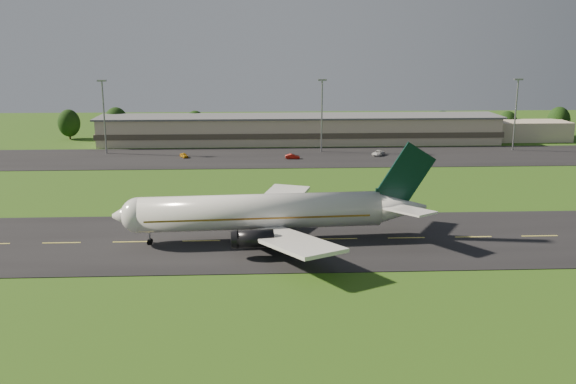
{
  "coord_description": "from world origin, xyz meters",
  "views": [
    {
      "loc": [
        -12.77,
        -97.94,
        31.84
      ],
      "look_at": [
        -7.8,
        8.0,
        6.0
      ],
      "focal_mm": 40.0,
      "sensor_mm": 36.0,
      "label": 1
    }
  ],
  "objects_px": {
    "terminal": "(321,130)",
    "service_vehicle_d": "(421,155)",
    "service_vehicle_a": "(184,155)",
    "service_vehicle_c": "(378,153)",
    "airliner": "(266,212)",
    "service_vehicle_b": "(292,156)",
    "light_mast_west": "(104,108)",
    "light_mast_centre": "(322,107)",
    "light_mast_east": "(516,106)"
  },
  "relations": [
    {
      "from": "service_vehicle_a",
      "to": "service_vehicle_d",
      "type": "xyz_separation_m",
      "value": [
        63.77,
        -2.36,
        0.1
      ]
    },
    {
      "from": "terminal",
      "to": "service_vehicle_a",
      "type": "relative_size",
      "value": 41.92
    },
    {
      "from": "service_vehicle_c",
      "to": "light_mast_east",
      "type": "bearing_deg",
      "value": 42.06
    },
    {
      "from": "terminal",
      "to": "service_vehicle_d",
      "type": "bearing_deg",
      "value": -46.39
    },
    {
      "from": "service_vehicle_b",
      "to": "service_vehicle_a",
      "type": "bearing_deg",
      "value": 85.39
    },
    {
      "from": "service_vehicle_d",
      "to": "terminal",
      "type": "bearing_deg",
      "value": 73.52
    },
    {
      "from": "terminal",
      "to": "light_mast_centre",
      "type": "relative_size",
      "value": 7.13
    },
    {
      "from": "airliner",
      "to": "light_mast_centre",
      "type": "height_order",
      "value": "light_mast_centre"
    },
    {
      "from": "light_mast_centre",
      "to": "service_vehicle_a",
      "type": "height_order",
      "value": "light_mast_centre"
    },
    {
      "from": "terminal",
      "to": "service_vehicle_a",
      "type": "distance_m",
      "value": 45.78
    },
    {
      "from": "airliner",
      "to": "light_mast_west",
      "type": "relative_size",
      "value": 2.52
    },
    {
      "from": "terminal",
      "to": "light_mast_east",
      "type": "bearing_deg",
      "value": -16.8
    },
    {
      "from": "service_vehicle_c",
      "to": "service_vehicle_d",
      "type": "height_order",
      "value": "service_vehicle_d"
    },
    {
      "from": "airliner",
      "to": "terminal",
      "type": "distance_m",
      "value": 97.81
    },
    {
      "from": "light_mast_west",
      "to": "service_vehicle_a",
      "type": "xyz_separation_m",
      "value": [
        22.23,
        -7.28,
        -12.05
      ]
    },
    {
      "from": "service_vehicle_d",
      "to": "service_vehicle_c",
      "type": "bearing_deg",
      "value": 104.77
    },
    {
      "from": "service_vehicle_b",
      "to": "terminal",
      "type": "bearing_deg",
      "value": -18.83
    },
    {
      "from": "airliner",
      "to": "service_vehicle_c",
      "type": "relative_size",
      "value": 10.74
    },
    {
      "from": "light_mast_east",
      "to": "service_vehicle_b",
      "type": "height_order",
      "value": "light_mast_east"
    },
    {
      "from": "light_mast_east",
      "to": "airliner",
      "type": "bearing_deg",
      "value": -131.87
    },
    {
      "from": "light_mast_west",
      "to": "service_vehicle_b",
      "type": "height_order",
      "value": "light_mast_west"
    },
    {
      "from": "airliner",
      "to": "service_vehicle_c",
      "type": "xyz_separation_m",
      "value": [
        31.6,
        73.3,
        -3.9
      ]
    },
    {
      "from": "light_mast_centre",
      "to": "light_mast_east",
      "type": "relative_size",
      "value": 1.0
    },
    {
      "from": "terminal",
      "to": "light_mast_centre",
      "type": "xyz_separation_m",
      "value": [
        -1.4,
        -16.18,
        8.75
      ]
    },
    {
      "from": "service_vehicle_a",
      "to": "service_vehicle_c",
      "type": "bearing_deg",
      "value": -26.53
    },
    {
      "from": "light_mast_west",
      "to": "service_vehicle_c",
      "type": "xyz_separation_m",
      "value": [
        74.95,
        -6.65,
        -11.97
      ]
    },
    {
      "from": "airliner",
      "to": "service_vehicle_d",
      "type": "bearing_deg",
      "value": 55.1
    },
    {
      "from": "light_mast_west",
      "to": "service_vehicle_d",
      "type": "relative_size",
      "value": 4.29
    },
    {
      "from": "light_mast_west",
      "to": "light_mast_east",
      "type": "bearing_deg",
      "value": 0.0
    },
    {
      "from": "terminal",
      "to": "service_vehicle_d",
      "type": "distance_m",
      "value": 35.8
    },
    {
      "from": "airliner",
      "to": "light_mast_west",
      "type": "distance_m",
      "value": 91.3
    },
    {
      "from": "service_vehicle_b",
      "to": "service_vehicle_d",
      "type": "height_order",
      "value": "service_vehicle_d"
    },
    {
      "from": "airliner",
      "to": "terminal",
      "type": "bearing_deg",
      "value": 75.71
    },
    {
      "from": "light_mast_centre",
      "to": "service_vehicle_c",
      "type": "height_order",
      "value": "light_mast_centre"
    },
    {
      "from": "service_vehicle_a",
      "to": "service_vehicle_c",
      "type": "relative_size",
      "value": 0.72
    },
    {
      "from": "light_mast_centre",
      "to": "service_vehicle_a",
      "type": "distance_m",
      "value": 40.31
    },
    {
      "from": "service_vehicle_c",
      "to": "service_vehicle_d",
      "type": "xyz_separation_m",
      "value": [
        11.05,
        -2.99,
        0.02
      ]
    },
    {
      "from": "service_vehicle_a",
      "to": "service_vehicle_d",
      "type": "distance_m",
      "value": 63.81
    },
    {
      "from": "service_vehicle_b",
      "to": "service_vehicle_d",
      "type": "xyz_separation_m",
      "value": [
        34.73,
        0.95,
        0.06
      ]
    },
    {
      "from": "light_mast_east",
      "to": "light_mast_centre",
      "type": "bearing_deg",
      "value": 180.0
    },
    {
      "from": "airliner",
      "to": "service_vehicle_b",
      "type": "relative_size",
      "value": 13.39
    },
    {
      "from": "terminal",
      "to": "service_vehicle_b",
      "type": "bearing_deg",
      "value": -110.74
    },
    {
      "from": "service_vehicle_a",
      "to": "service_vehicle_c",
      "type": "xyz_separation_m",
      "value": [
        52.72,
        0.63,
        0.07
      ]
    },
    {
      "from": "light_mast_west",
      "to": "service_vehicle_b",
      "type": "xyz_separation_m",
      "value": [
        51.27,
        -10.59,
        -12.01
      ]
    },
    {
      "from": "service_vehicle_d",
      "to": "light_mast_centre",
      "type": "bearing_deg",
      "value": 99.57
    },
    {
      "from": "light_mast_east",
      "to": "service_vehicle_d",
      "type": "bearing_deg",
      "value": -161.62
    },
    {
      "from": "airliner",
      "to": "service_vehicle_d",
      "type": "xyz_separation_m",
      "value": [
        42.65,
        70.31,
        -3.87
      ]
    },
    {
      "from": "light_mast_centre",
      "to": "light_mast_west",
      "type": "bearing_deg",
      "value": 180.0
    },
    {
      "from": "service_vehicle_b",
      "to": "airliner",
      "type": "bearing_deg",
      "value": 175.39
    },
    {
      "from": "light_mast_west",
      "to": "service_vehicle_b",
      "type": "distance_m",
      "value": 53.71
    }
  ]
}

